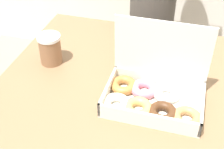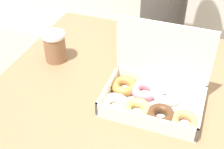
{
  "view_description": "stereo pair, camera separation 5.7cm",
  "coord_description": "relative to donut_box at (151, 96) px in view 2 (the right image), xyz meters",
  "views": [
    {
      "loc": [
        0.11,
        -0.83,
        1.45
      ],
      "look_at": [
        -0.1,
        -0.08,
        0.84
      ],
      "focal_mm": 50.0,
      "sensor_mm": 36.0,
      "label": 1
    },
    {
      "loc": [
        0.17,
        -0.81,
        1.45
      ],
      "look_at": [
        -0.1,
        -0.08,
        0.84
      ],
      "focal_mm": 50.0,
      "sensor_mm": 36.0,
      "label": 2
    }
  ],
  "objects": [
    {
      "name": "coffee_cup",
      "position": [
        -0.41,
        0.12,
        0.02
      ],
      "size": [
        0.09,
        0.09,
        0.12
      ],
      "color": "#8C6042",
      "rests_on": "table"
    },
    {
      "name": "donut_box",
      "position": [
        0.0,
        0.0,
        0.0
      ],
      "size": [
        0.33,
        0.22,
        0.26
      ],
      "color": "white",
      "rests_on": "table"
    }
  ]
}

